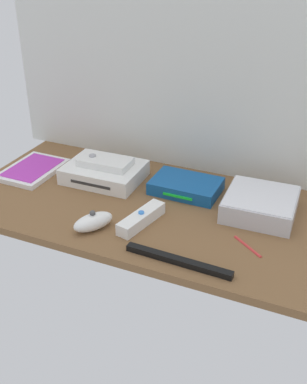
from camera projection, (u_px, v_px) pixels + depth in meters
ground_plane at (154, 209)px, 121.39cm from camera, size 100.00×48.00×2.00cm
back_wall at (191, 58)px, 124.90cm from camera, size 110.00×1.20×64.00cm
game_console at (104, 172)px, 132.54cm from camera, size 21.28×16.79×4.40cm
mini_computer at (260, 204)px, 116.31cm from camera, size 17.55×17.55×5.30cm
game_case at (33, 170)px, 137.22cm from camera, size 13.80×19.14×1.56cm
network_router at (186, 186)px, 126.50cm from camera, size 18.13×12.54×3.40cm
remote_wand at (141, 219)px, 112.74cm from camera, size 6.70×15.23×3.40cm
remote_nunchuk at (93, 222)px, 110.56cm from camera, size 8.98×10.82×5.10cm
remote_classic_pad at (105, 162)px, 131.05cm from camera, size 14.57×8.31×2.40cm
sensor_bar at (178, 261)px, 99.79cm from camera, size 24.05×2.57×1.40cm
stylus_pen at (248, 246)px, 105.12cm from camera, size 7.61×5.97×0.70cm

